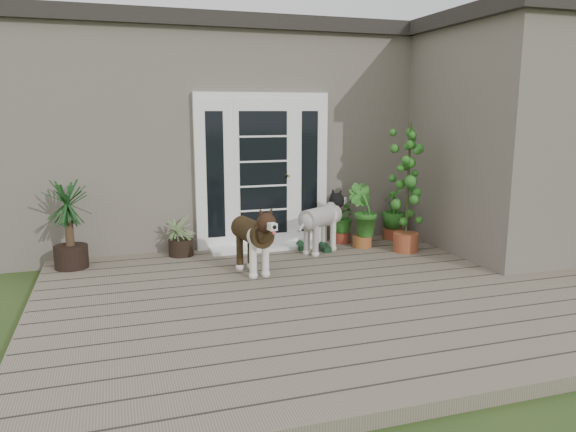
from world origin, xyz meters
name	(u,v)px	position (x,y,z in m)	size (l,w,h in m)	color
deck	(335,297)	(0.00, 0.40, 0.06)	(6.20, 4.60, 0.12)	#6B5B4C
house_main	(243,138)	(0.00, 4.65, 1.55)	(7.40, 4.00, 3.10)	#665E54
roof_main	(242,40)	(0.00, 4.65, 3.20)	(7.60, 4.20, 0.20)	#2D2826
house_wing	(502,146)	(2.90, 1.50, 1.55)	(1.60, 2.40, 3.10)	#665E54
roof_wing	(511,20)	(2.90, 1.50, 3.20)	(1.80, 2.60, 0.20)	#2D2826
door_unit	(263,171)	(-0.20, 2.60, 1.19)	(1.90, 0.14, 2.15)	white
door_step	(267,247)	(-0.20, 2.40, 0.14)	(1.60, 0.40, 0.05)	white
brindle_dog	(252,243)	(-0.68, 1.32, 0.49)	(0.38, 0.88, 0.74)	#392914
white_dog	(320,227)	(0.43, 1.98, 0.48)	(0.37, 0.86, 0.72)	silver
spider_plant	(181,234)	(-1.39, 2.40, 0.41)	(0.55, 0.55, 0.59)	#7F9B5F
yucca	(69,224)	(-2.75, 2.22, 0.67)	(0.76, 0.76, 1.11)	#113316
herb_a	(342,224)	(0.93, 2.40, 0.40)	(0.43, 0.43, 0.55)	#164E1B
herb_b	(363,224)	(1.11, 2.08, 0.46)	(0.45, 0.45, 0.68)	#1C4E16
herb_c	(393,218)	(1.77, 2.40, 0.44)	(0.41, 0.41, 0.64)	#20651D
sapling	(408,186)	(1.57, 1.68, 1.03)	(0.53, 0.53, 1.81)	#21611B
clog_left	(325,247)	(0.53, 2.05, 0.17)	(0.14, 0.31, 0.09)	black
clog_right	(301,246)	(0.25, 2.24, 0.16)	(0.14, 0.29, 0.09)	black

